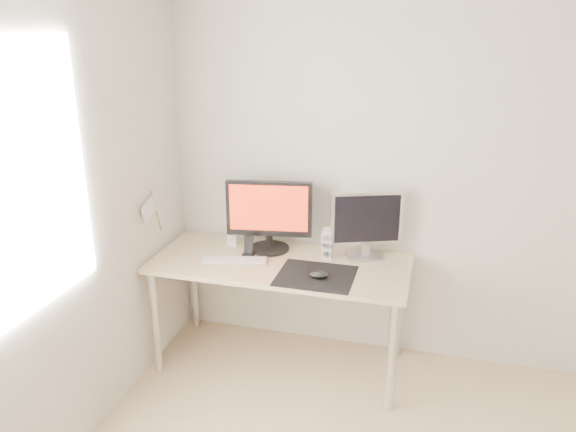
{
  "coord_description": "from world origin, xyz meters",
  "views": [
    {
      "loc": [
        -0.04,
        -1.71,
        2.15
      ],
      "look_at": [
        -0.9,
        1.45,
        1.01
      ],
      "focal_mm": 35.0,
      "sensor_mm": 36.0,
      "label": 1
    }
  ],
  "objects_px": {
    "speaker_right": "(327,244)",
    "keyboard": "(234,261)",
    "second_monitor": "(366,222)",
    "main_monitor": "(269,213)",
    "phone_dock": "(249,249)",
    "speaker_left": "(233,231)",
    "desk": "(280,273)",
    "mouse": "(318,275)"
  },
  "relations": [
    {
      "from": "speaker_left",
      "to": "desk",
      "type": "bearing_deg",
      "value": -25.97
    },
    {
      "from": "second_monitor",
      "to": "keyboard",
      "type": "xyz_separation_m",
      "value": [
        -0.78,
        -0.28,
        -0.23
      ]
    },
    {
      "from": "speaker_left",
      "to": "phone_dock",
      "type": "height_order",
      "value": "speaker_left"
    },
    {
      "from": "speaker_left",
      "to": "second_monitor",
      "type": "bearing_deg",
      "value": 1.0
    },
    {
      "from": "main_monitor",
      "to": "phone_dock",
      "type": "height_order",
      "value": "main_monitor"
    },
    {
      "from": "main_monitor",
      "to": "second_monitor",
      "type": "relative_size",
      "value": 1.26
    },
    {
      "from": "keyboard",
      "to": "phone_dock",
      "type": "bearing_deg",
      "value": 65.55
    },
    {
      "from": "main_monitor",
      "to": "keyboard",
      "type": "height_order",
      "value": "main_monitor"
    },
    {
      "from": "mouse",
      "to": "keyboard",
      "type": "bearing_deg",
      "value": 169.92
    },
    {
      "from": "mouse",
      "to": "desk",
      "type": "xyz_separation_m",
      "value": [
        -0.28,
        0.18,
        -0.1
      ]
    },
    {
      "from": "main_monitor",
      "to": "speaker_left",
      "type": "height_order",
      "value": "main_monitor"
    },
    {
      "from": "speaker_right",
      "to": "phone_dock",
      "type": "bearing_deg",
      "value": -169.66
    },
    {
      "from": "speaker_right",
      "to": "keyboard",
      "type": "height_order",
      "value": "speaker_right"
    },
    {
      "from": "speaker_right",
      "to": "desk",
      "type": "bearing_deg",
      "value": -154.2
    },
    {
      "from": "second_monitor",
      "to": "speaker_right",
      "type": "distance_m",
      "value": 0.28
    },
    {
      "from": "second_monitor",
      "to": "phone_dock",
      "type": "xyz_separation_m",
      "value": [
        -0.72,
        -0.16,
        -0.2
      ]
    },
    {
      "from": "speaker_left",
      "to": "keyboard",
      "type": "xyz_separation_m",
      "value": [
        0.1,
        -0.27,
        -0.09
      ]
    },
    {
      "from": "desk",
      "to": "keyboard",
      "type": "bearing_deg",
      "value": -163.55
    },
    {
      "from": "speaker_right",
      "to": "keyboard",
      "type": "bearing_deg",
      "value": -158.78
    },
    {
      "from": "desk",
      "to": "speaker_right",
      "type": "height_order",
      "value": "speaker_right"
    },
    {
      "from": "second_monitor",
      "to": "speaker_right",
      "type": "height_order",
      "value": "second_monitor"
    },
    {
      "from": "mouse",
      "to": "main_monitor",
      "type": "distance_m",
      "value": 0.57
    },
    {
      "from": "speaker_left",
      "to": "speaker_right",
      "type": "relative_size",
      "value": 1.0
    },
    {
      "from": "keyboard",
      "to": "phone_dock",
      "type": "distance_m",
      "value": 0.14
    },
    {
      "from": "desk",
      "to": "keyboard",
      "type": "distance_m",
      "value": 0.3
    },
    {
      "from": "mouse",
      "to": "speaker_left",
      "type": "xyz_separation_m",
      "value": [
        -0.66,
        0.37,
        0.07
      ]
    },
    {
      "from": "second_monitor",
      "to": "phone_dock",
      "type": "height_order",
      "value": "second_monitor"
    },
    {
      "from": "speaker_left",
      "to": "speaker_right",
      "type": "xyz_separation_m",
      "value": [
        0.65,
        -0.05,
        0.0
      ]
    },
    {
      "from": "speaker_right",
      "to": "main_monitor",
      "type": "bearing_deg",
      "value": 176.12
    },
    {
      "from": "mouse",
      "to": "phone_dock",
      "type": "bearing_deg",
      "value": 156.14
    },
    {
      "from": "second_monitor",
      "to": "mouse",
      "type": "bearing_deg",
      "value": -119.89
    },
    {
      "from": "keyboard",
      "to": "speaker_right",
      "type": "bearing_deg",
      "value": 21.22
    },
    {
      "from": "desk",
      "to": "main_monitor",
      "type": "xyz_separation_m",
      "value": [
        -0.12,
        0.16,
        0.33
      ]
    },
    {
      "from": "second_monitor",
      "to": "phone_dock",
      "type": "relative_size",
      "value": 3.24
    },
    {
      "from": "mouse",
      "to": "speaker_right",
      "type": "xyz_separation_m",
      "value": [
        -0.01,
        0.31,
        0.07
      ]
    },
    {
      "from": "keyboard",
      "to": "desk",
      "type": "bearing_deg",
      "value": 16.45
    },
    {
      "from": "main_monitor",
      "to": "speaker_left",
      "type": "distance_m",
      "value": 0.31
    },
    {
      "from": "desk",
      "to": "keyboard",
      "type": "relative_size",
      "value": 3.67
    },
    {
      "from": "main_monitor",
      "to": "speaker_right",
      "type": "xyz_separation_m",
      "value": [
        0.39,
        -0.03,
        -0.16
      ]
    },
    {
      "from": "phone_dock",
      "to": "mouse",
      "type": "bearing_deg",
      "value": -23.86
    },
    {
      "from": "desk",
      "to": "mouse",
      "type": "bearing_deg",
      "value": -32.75
    },
    {
      "from": "main_monitor",
      "to": "phone_dock",
      "type": "relative_size",
      "value": 4.09
    }
  ]
}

